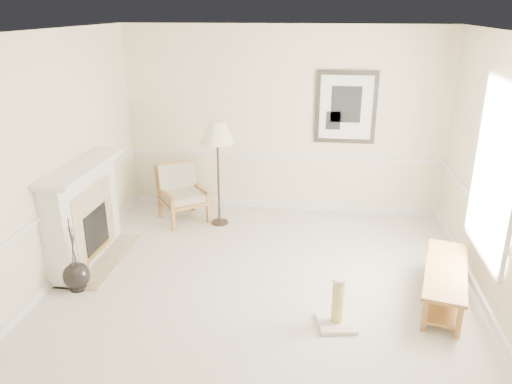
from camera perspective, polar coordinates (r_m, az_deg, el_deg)
ground at (r=5.85m, az=0.44°, el=-11.92°), size 5.50×5.50×0.00m
room at (r=5.16m, az=2.14°, el=6.22°), size 5.04×5.54×2.92m
fireplace at (r=6.73m, az=-19.03°, el=-2.45°), size 0.64×1.64×1.31m
floor_vase at (r=6.28m, az=-19.81°, el=-9.04°), size 0.32×0.32×0.92m
armchair at (r=7.81m, az=-8.58°, el=0.23°), size 0.93×0.94×0.86m
floor_lamp at (r=7.26m, az=-4.45°, el=6.49°), size 0.55×0.55×1.59m
bench at (r=6.03m, az=20.78°, el=-9.30°), size 0.76×1.51×0.41m
scratching_post at (r=5.38m, az=9.27°, el=-13.22°), size 0.45×0.45×0.55m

